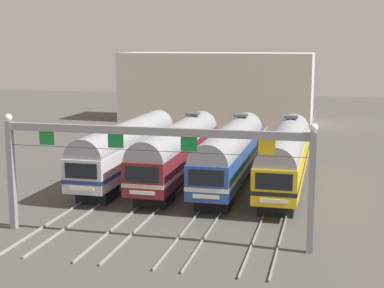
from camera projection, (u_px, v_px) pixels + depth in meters
ground_plane at (204, 184)px, 45.94m from camera, size 160.00×160.00×0.00m
track_bed at (238, 146)px, 62.21m from camera, size 14.21×70.00×0.15m
commuter_train_silver at (127, 147)px, 46.94m from camera, size 2.88×18.06×4.77m
commuter_train_maroon at (178, 150)px, 45.97m from camera, size 2.88×18.06×5.05m
commuter_train_blue at (231, 152)px, 44.99m from camera, size 2.88×18.06×5.05m
commuter_train_yellow at (286, 154)px, 44.01m from camera, size 2.88×18.06×5.05m
catenary_gantry at (152, 151)px, 32.13m from camera, size 17.94×0.44×6.97m
maintenance_building at (217, 87)px, 82.58m from camera, size 26.68×10.00×9.64m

